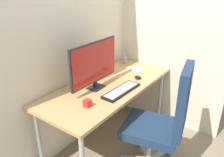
% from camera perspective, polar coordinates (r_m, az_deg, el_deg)
% --- Properties ---
extents(ground_plane, '(8.00, 8.00, 0.00)m').
position_cam_1_polar(ground_plane, '(2.70, -0.68, -15.80)').
color(ground_plane, gray).
extents(wall_back, '(2.60, 0.04, 2.80)m').
position_cam_1_polar(wall_back, '(2.34, -8.36, 15.61)').
color(wall_back, beige).
rests_on(wall_back, ground_plane).
extents(wall_side_right, '(0.04, 1.69, 2.80)m').
position_cam_1_polar(wall_side_right, '(2.74, 12.33, 16.51)').
color(wall_side_right, beige).
rests_on(wall_side_right, ground_plane).
extents(desk, '(1.58, 0.67, 0.74)m').
position_cam_1_polar(desk, '(2.33, -0.76, -2.94)').
color(desk, tan).
rests_on(desk, ground_plane).
extents(office_chair, '(0.58, 0.62, 1.10)m').
position_cam_1_polar(office_chair, '(2.10, 13.07, -10.13)').
color(office_chair, black).
rests_on(office_chair, ground_plane).
extents(monitor, '(0.64, 0.13, 0.46)m').
position_cam_1_polar(monitor, '(2.15, -4.48, 3.81)').
color(monitor, black).
rests_on(monitor, desk).
extents(keyboard, '(0.46, 0.16, 0.02)m').
position_cam_1_polar(keyboard, '(2.16, 2.43, -3.09)').
color(keyboard, black).
rests_on(keyboard, desk).
extents(mouse, '(0.07, 0.09, 0.03)m').
position_cam_1_polar(mouse, '(2.45, 6.59, 0.28)').
color(mouse, black).
rests_on(mouse, desk).
extents(pen_holder, '(0.08, 0.08, 0.17)m').
position_cam_1_polar(pen_holder, '(2.90, 3.07, 4.76)').
color(pen_holder, '#9EA0A5').
rests_on(pen_holder, desk).
extents(notebook, '(0.19, 0.23, 0.01)m').
position_cam_1_polar(notebook, '(2.70, 6.02, 2.40)').
color(notebook, beige).
rests_on(notebook, desk).
extents(desk_clamp_accessory, '(0.06, 0.06, 0.06)m').
position_cam_1_polar(desk_clamp_accessory, '(1.92, -6.28, -6.27)').
color(desk_clamp_accessory, red).
rests_on(desk_clamp_accessory, desk).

